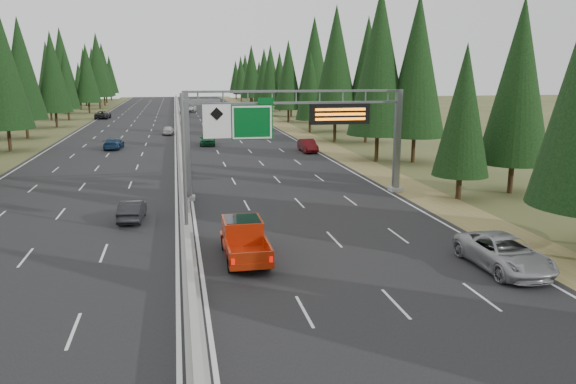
{
  "coord_description": "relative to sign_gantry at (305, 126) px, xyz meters",
  "views": [
    {
      "loc": [
        -0.33,
        -5.27,
        9.17
      ],
      "look_at": [
        4.7,
        20.0,
        3.64
      ],
      "focal_mm": 35.0,
      "sensor_mm": 36.0,
      "label": 1
    }
  ],
  "objects": [
    {
      "name": "car_ahead_green",
      "position": [
        -5.42,
        31.42,
        -4.39
      ],
      "size": [
        2.18,
        4.78,
        1.59
      ],
      "primitive_type": "imported",
      "rotation": [
        0.0,
        0.0,
        -0.07
      ],
      "color": "#12522C",
      "rests_on": "road"
    },
    {
      "name": "car_onc_white",
      "position": [
        -10.42,
        44.57,
        -4.55
      ],
      "size": [
        1.88,
        3.88,
        1.28
      ],
      "primitive_type": "imported",
      "rotation": [
        0.0,
        0.0,
        3.04
      ],
      "color": "#B5B5B5",
      "rests_on": "road"
    },
    {
      "name": "tree_row_left",
      "position": [
        -31.04,
        44.39,
        4.14
      ],
      "size": [
        12.4,
        240.64,
        18.76
      ],
      "color": "black",
      "rests_on": "ground"
    },
    {
      "name": "road",
      "position": [
        -8.92,
        45.12,
        -5.23
      ],
      "size": [
        32.0,
        260.0,
        0.08
      ],
      "primitive_type": "cube",
      "color": "black",
      "rests_on": "ground"
    },
    {
      "name": "shoulder_right",
      "position": [
        8.88,
        45.12,
        -5.24
      ],
      "size": [
        3.6,
        260.0,
        0.06
      ],
      "primitive_type": "cube",
      "color": "olive",
      "rests_on": "ground"
    },
    {
      "name": "silver_minivan",
      "position": [
        5.58,
        -17.53,
        -4.41
      ],
      "size": [
        2.66,
        5.67,
        1.57
      ],
      "primitive_type": "imported",
      "rotation": [
        0.0,
        0.0,
        0.01
      ],
      "color": "#9B9CA0",
      "rests_on": "road"
    },
    {
      "name": "shoulder_left",
      "position": [
        -26.72,
        45.12,
        -5.24
      ],
      "size": [
        3.6,
        260.0,
        0.06
      ],
      "primitive_type": "cube",
      "color": "#404B23",
      "rests_on": "ground"
    },
    {
      "name": "car_ahead_white",
      "position": [
        -6.0,
        93.19,
        -4.38
      ],
      "size": [
        3.27,
        6.09,
        1.63
      ],
      "primitive_type": "imported",
      "rotation": [
        0.0,
        0.0,
        -0.1
      ],
      "color": "silver",
      "rests_on": "road"
    },
    {
      "name": "car_ahead_dkred",
      "position": [
        5.58,
        22.69,
        -4.46
      ],
      "size": [
        1.6,
        4.45,
        1.46
      ],
      "primitive_type": "imported",
      "rotation": [
        0.0,
        0.0,
        0.01
      ],
      "color": "#4C0A0D",
      "rests_on": "road"
    },
    {
      "name": "tree_row_right",
      "position": [
        13.18,
        32.32,
        3.96
      ],
      "size": [
        11.92,
        241.19,
        18.93
      ],
      "color": "black",
      "rests_on": "ground"
    },
    {
      "name": "car_ahead_far",
      "position": [
        -7.42,
        84.68,
        -4.42
      ],
      "size": [
        2.12,
        4.62,
        1.54
      ],
      "primitive_type": "imported",
      "rotation": [
        0.0,
        0.0,
        0.07
      ],
      "color": "black",
      "rests_on": "road"
    },
    {
      "name": "median_barrier",
      "position": [
        -8.92,
        45.12,
        -4.85
      ],
      "size": [
        0.7,
        260.0,
        0.85
      ],
      "color": "gray",
      "rests_on": "road"
    },
    {
      "name": "sign_gantry",
      "position": [
        0.0,
        0.0,
        0.0
      ],
      "size": [
        16.75,
        0.98,
        7.8
      ],
      "color": "slate",
      "rests_on": "road"
    },
    {
      "name": "car_onc_far",
      "position": [
        -23.42,
        76.5,
        -4.43
      ],
      "size": [
        2.88,
        5.64,
        1.52
      ],
      "primitive_type": "imported",
      "rotation": [
        0.0,
        0.0,
        3.08
      ],
      "color": "black",
      "rests_on": "road"
    },
    {
      "name": "car_onc_blue",
      "position": [
        -16.73,
        29.69,
        -4.52
      ],
      "size": [
        2.26,
        4.76,
        1.34
      ],
      "primitive_type": "imported",
      "rotation": [
        0.0,
        0.0,
        3.06
      ],
      "color": "navy",
      "rests_on": "road"
    },
    {
      "name": "car_onc_near",
      "position": [
        -12.17,
        -4.99,
        -4.55
      ],
      "size": [
        1.61,
        3.98,
        1.28
      ],
      "primitive_type": "imported",
      "rotation": [
        0.0,
        0.0,
        3.08
      ],
      "color": "black",
      "rests_on": "road"
    },
    {
      "name": "red_pickup",
      "position": [
        -6.17,
        -13.25,
        -4.17
      ],
      "size": [
        2.02,
        5.65,
        1.84
      ],
      "color": "black",
      "rests_on": "road"
    },
    {
      "name": "car_ahead_dkgrey",
      "position": [
        -2.6,
        52.88,
        -4.49
      ],
      "size": [
        2.38,
        4.96,
        1.39
      ],
      "primitive_type": "imported",
      "rotation": [
        0.0,
        0.0,
        -0.09
      ],
      "color": "black",
      "rests_on": "road"
    },
    {
      "name": "hov_sign_pole",
      "position": [
        -8.33,
        -9.92,
        -0.54
      ],
      "size": [
        2.8,
        0.5,
        8.0
      ],
      "color": "slate",
      "rests_on": "road"
    }
  ]
}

